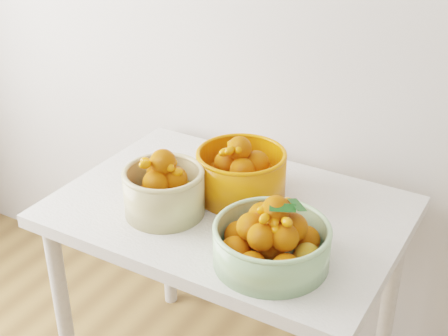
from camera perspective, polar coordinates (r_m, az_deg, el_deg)
The scene contains 4 objects.
table at distance 1.88m, azimuth 0.42°, elevation -5.97°, with size 1.00×0.70×0.75m.
bowl_cream at distance 1.77m, azimuth -5.52°, elevation -1.95°, with size 0.25×0.25×0.20m.
bowl_green at distance 1.57m, azimuth 4.35°, elevation -6.63°, with size 0.30×0.30×0.19m.
bowl_orange at distance 1.85m, azimuth 1.58°, elevation -0.39°, with size 0.34×0.34×0.19m.
Camera 1 is at (0.44, 0.25, 1.71)m, focal length 50.00 mm.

